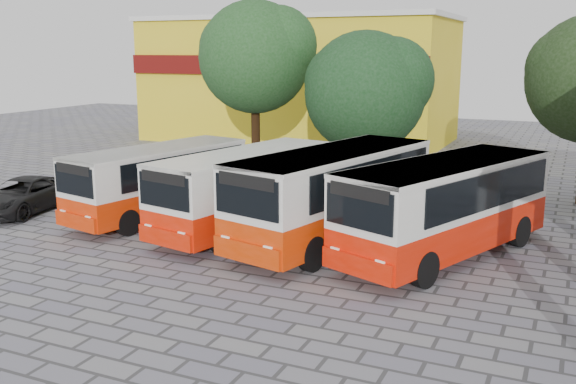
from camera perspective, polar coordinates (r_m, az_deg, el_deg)
The scene contains 9 objects.
ground at distance 17.57m, azimuth 0.23°, elevation -7.87°, with size 90.00×90.00×0.00m, color slate.
shophouse_block at distance 44.73m, azimuth 1.04°, elevation 9.99°, with size 20.40×10.40×8.30m.
bus_far_left at distance 24.17m, azimuth -11.38°, elevation 1.30°, with size 3.72×7.66×2.63m.
bus_centre_left at distance 21.95m, azimuth -3.69°, elevation 0.58°, with size 3.80×7.98×2.75m.
bus_centre_right at distance 20.54m, azimuth 4.07°, elevation 0.17°, with size 4.45×8.78×3.00m.
bus_far_right at distance 19.62m, azimuth 13.88°, elevation -0.91°, with size 5.27×8.67×2.92m.
tree_left at distance 32.76m, azimuth -2.83°, elevation 12.21°, with size 5.89×5.61×8.58m.
tree_middle at distance 29.59m, azimuth 7.01°, elevation 9.15°, with size 5.80×5.52×7.02m.
parked_car at distance 26.67m, azimuth -22.52°, elevation -0.29°, with size 2.16×4.69×1.30m, color black.
Camera 1 is at (6.75, -15.02, 6.11)m, focal length 40.00 mm.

